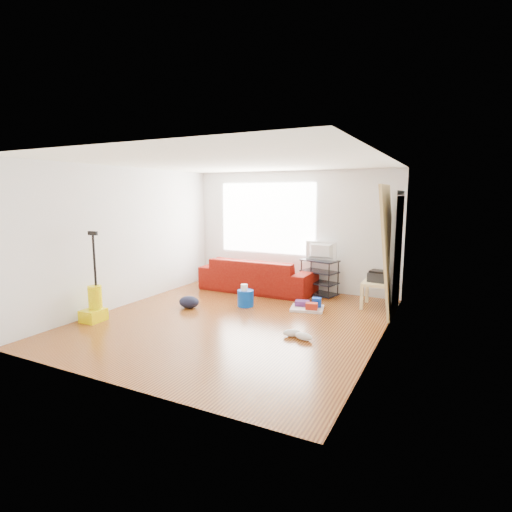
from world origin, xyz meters
The scene contains 13 objects.
room centered at (0.07, 0.15, 1.25)m, with size 4.51×5.01×2.51m.
sofa centered at (-0.56, 1.95, 0.00)m, with size 2.38×0.93×0.70m, color #5A0401.
tv_stand centered at (0.70, 2.22, 0.37)m, with size 0.79×0.58×0.71m.
tv centered at (0.70, 2.22, 0.90)m, with size 0.63×0.08×0.36m, color black.
side_table centered at (1.95, 1.81, 0.40)m, with size 0.59×0.59×0.47m.
printer centered at (1.95, 1.81, 0.57)m, with size 0.42×0.34×0.20m.
bucket centered at (-0.24, 0.81, 0.00)m, with size 0.29×0.29×0.29m, color #043EB9.
toilet_paper centered at (-0.25, 0.78, 0.20)m, with size 0.12×0.12×0.11m, color white.
cleaning_tray centered at (0.86, 1.11, 0.06)m, with size 0.65×0.57×0.20m.
backpack centered at (-1.09, 0.26, 0.00)m, with size 0.38×0.30×0.21m, color black.
sneakers centered at (1.21, -0.31, 0.05)m, with size 0.48×0.25×0.11m.
vacuum centered at (-2.00, -1.03, 0.27)m, with size 0.31×0.35×1.44m.
door_panel centered at (2.13, 1.37, 0.00)m, with size 0.04×0.87×2.18m, color #9D864E.
Camera 1 is at (3.10, -5.39, 2.01)m, focal length 28.00 mm.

